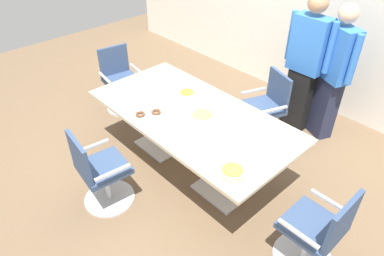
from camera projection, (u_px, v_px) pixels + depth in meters
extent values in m
cube|color=brown|center=(192.00, 164.00, 4.25)|extent=(10.00, 10.00, 0.01)
cube|color=white|center=(320.00, 8.00, 4.74)|extent=(8.00, 0.10, 2.80)
cube|color=#CCB793|center=(192.00, 115.00, 3.82)|extent=(2.40, 1.20, 0.04)
cube|color=silver|center=(164.00, 143.00, 4.57)|extent=(0.56, 0.56, 0.02)
cylinder|color=silver|center=(162.00, 121.00, 4.36)|extent=(0.09, 0.09, 0.69)
cube|color=silver|center=(225.00, 187.00, 3.91)|extent=(0.56, 0.56, 0.02)
cylinder|color=silver|center=(227.00, 164.00, 3.70)|extent=(0.09, 0.09, 0.69)
cylinder|color=silver|center=(110.00, 198.00, 3.79)|extent=(0.60, 0.60, 0.02)
cylinder|color=silver|center=(107.00, 184.00, 3.66)|extent=(0.05, 0.05, 0.41)
cube|color=#33476B|center=(104.00, 168.00, 3.52)|extent=(0.51, 0.51, 0.06)
cube|color=#33476B|center=(79.00, 158.00, 3.28)|extent=(0.44, 0.09, 0.42)
cube|color=silver|center=(92.00, 146.00, 3.61)|extent=(0.07, 0.37, 0.02)
cube|color=silver|center=(113.00, 172.00, 3.29)|extent=(0.07, 0.37, 0.02)
cylinder|color=silver|center=(307.00, 243.00, 3.07)|extent=(0.05, 0.05, 0.41)
cube|color=#33476B|center=(312.00, 226.00, 2.94)|extent=(0.46, 0.46, 0.06)
cube|color=#33476B|center=(342.00, 222.00, 2.67)|extent=(0.04, 0.44, 0.42)
cube|color=silver|center=(298.00, 234.00, 2.73)|extent=(0.37, 0.03, 0.02)
cube|color=silver|center=(330.00, 201.00, 3.00)|extent=(0.37, 0.03, 0.02)
cylinder|color=silver|center=(258.00, 136.00, 4.69)|extent=(0.70, 0.70, 0.02)
cylinder|color=silver|center=(260.00, 123.00, 4.57)|extent=(0.05, 0.05, 0.41)
cube|color=#33476B|center=(262.00, 108.00, 4.43)|extent=(0.59, 0.59, 0.06)
cube|color=#33476B|center=(279.00, 88.00, 4.35)|extent=(0.42, 0.19, 0.42)
cube|color=silver|center=(274.00, 110.00, 4.18)|extent=(0.16, 0.35, 0.02)
cube|color=silver|center=(253.00, 91.00, 4.54)|extent=(0.16, 0.35, 0.02)
cylinder|color=silver|center=(125.00, 107.00, 5.28)|extent=(0.62, 0.62, 0.02)
cylinder|color=silver|center=(124.00, 95.00, 5.15)|extent=(0.05, 0.05, 0.41)
cube|color=#33476B|center=(122.00, 81.00, 5.02)|extent=(0.53, 0.53, 0.06)
cube|color=#33476B|center=(114.00, 60.00, 5.01)|extent=(0.11, 0.44, 0.42)
cube|color=silver|center=(136.00, 69.00, 5.06)|extent=(0.37, 0.09, 0.02)
cube|color=silver|center=(105.00, 78.00, 4.83)|extent=(0.37, 0.09, 0.02)
cube|color=black|center=(298.00, 100.00, 4.64)|extent=(0.32, 0.20, 0.87)
cube|color=blue|center=(310.00, 44.00, 4.18)|extent=(0.44, 0.22, 0.69)
sphere|color=tan|center=(318.00, 3.00, 3.89)|extent=(0.24, 0.24, 0.24)
cylinder|color=blue|center=(330.00, 48.00, 4.00)|extent=(0.08, 0.08, 0.62)
cylinder|color=blue|center=(291.00, 36.00, 4.32)|extent=(0.08, 0.08, 0.62)
cube|color=#232842|center=(324.00, 107.00, 4.53)|extent=(0.37, 0.31, 0.83)
cube|color=blue|center=(338.00, 53.00, 4.09)|extent=(0.49, 0.38, 0.66)
sphere|color=#DBAD89|center=(349.00, 13.00, 3.81)|extent=(0.23, 0.23, 0.23)
cylinder|color=blue|center=(354.00, 60.00, 3.87)|extent=(0.11, 0.11, 0.59)
cylinder|color=blue|center=(325.00, 43.00, 4.27)|extent=(0.11, 0.11, 0.59)
cylinder|color=white|center=(187.00, 95.00, 4.05)|extent=(0.19, 0.19, 0.07)
ellipsoid|color=orange|center=(187.00, 92.00, 4.03)|extent=(0.16, 0.16, 0.06)
cylinder|color=beige|center=(232.00, 173.00, 2.99)|extent=(0.21, 0.21, 0.07)
ellipsoid|color=yellow|center=(233.00, 170.00, 2.97)|extent=(0.19, 0.19, 0.06)
cylinder|color=white|center=(202.00, 117.00, 3.68)|extent=(0.25, 0.25, 0.06)
ellipsoid|color=tan|center=(202.00, 115.00, 3.67)|extent=(0.22, 0.22, 0.06)
cylinder|color=white|center=(147.00, 109.00, 3.86)|extent=(0.37, 0.37, 0.01)
torus|color=brown|center=(156.00, 112.00, 3.78)|extent=(0.11, 0.11, 0.03)
torus|color=white|center=(159.00, 106.00, 3.87)|extent=(0.11, 0.11, 0.03)
torus|color=white|center=(145.00, 101.00, 3.95)|extent=(0.11, 0.11, 0.03)
torus|color=white|center=(134.00, 107.00, 3.86)|extent=(0.11, 0.11, 0.03)
torus|color=brown|center=(140.00, 114.00, 3.74)|extent=(0.11, 0.11, 0.03)
cylinder|color=white|center=(190.00, 140.00, 3.42)|extent=(0.20, 0.20, 0.01)
cylinder|color=silver|center=(190.00, 139.00, 3.42)|extent=(0.20, 0.20, 0.01)
cylinder|color=white|center=(190.00, 139.00, 3.41)|extent=(0.20, 0.20, 0.01)
cylinder|color=silver|center=(190.00, 138.00, 3.41)|extent=(0.20, 0.20, 0.01)
cylinder|color=white|center=(190.00, 138.00, 3.40)|extent=(0.20, 0.20, 0.01)
cylinder|color=silver|center=(190.00, 137.00, 3.40)|extent=(0.20, 0.20, 0.01)
cylinder|color=white|center=(190.00, 137.00, 3.40)|extent=(0.20, 0.20, 0.01)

